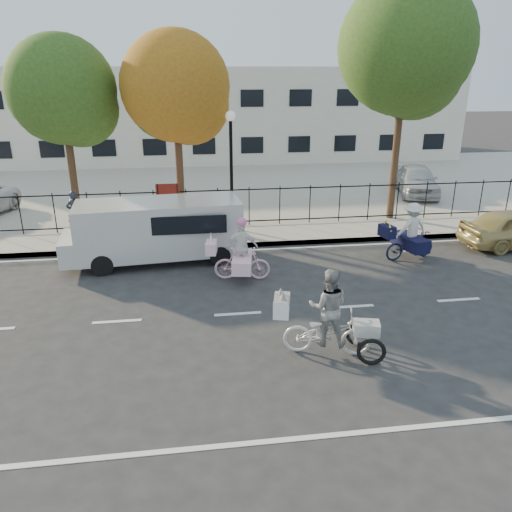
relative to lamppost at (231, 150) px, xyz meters
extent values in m
plane|color=#333334|center=(-0.50, -6.80, -3.11)|extent=(120.00, 120.00, 0.00)
cube|color=#A8A399|center=(-0.50, -1.75, -3.04)|extent=(60.00, 0.10, 0.15)
cube|color=#A8A399|center=(-0.50, -0.70, -3.04)|extent=(60.00, 2.20, 0.15)
cube|color=#A8A399|center=(-0.50, 8.20, -3.04)|extent=(60.00, 15.60, 0.15)
cube|color=silver|center=(-0.50, 18.20, -0.11)|extent=(34.00, 10.00, 6.00)
cylinder|color=black|center=(0.00, 0.00, -0.96)|extent=(0.12, 0.12, 4.00)
sphere|color=white|center=(0.00, 0.00, 1.19)|extent=(0.36, 0.36, 0.36)
cylinder|color=black|center=(-2.70, 0.00, -2.06)|extent=(0.06, 0.06, 1.80)
cylinder|color=black|center=(-2.00, 0.00, -2.06)|extent=(0.06, 0.06, 1.80)
cube|color=#59140F|center=(-2.35, 0.00, -1.46)|extent=(0.85, 0.04, 0.60)
imported|color=white|center=(1.23, -8.91, -2.62)|extent=(1.99, 1.10, 0.99)
imported|color=white|center=(1.23, -8.91, -2.00)|extent=(0.98, 0.84, 1.74)
cube|color=white|center=(0.26, -8.67, -2.01)|extent=(0.47, 0.67, 0.40)
cone|color=white|center=(0.26, -8.54, -1.74)|extent=(0.15, 0.15, 0.20)
cone|color=white|center=(0.26, -8.80, -1.74)|extent=(0.15, 0.15, 0.20)
torus|color=black|center=(2.03, -9.50, -2.80)|extent=(0.62, 0.24, 0.62)
torus|color=black|center=(2.03, -8.73, -2.80)|extent=(0.62, 0.24, 0.62)
cube|color=white|center=(2.03, -9.11, -2.45)|extent=(0.63, 0.51, 0.28)
imported|color=#F3B9CF|center=(-0.13, -4.58, -2.62)|extent=(1.71, 0.72, 0.99)
imported|color=white|center=(-0.13, -4.58, -2.11)|extent=(0.97, 0.52, 1.57)
cube|color=#FFC2DF|center=(-1.02, -4.44, -2.12)|extent=(0.38, 0.59, 0.36)
cone|color=white|center=(-1.02, -4.44, -1.80)|extent=(0.12, 0.12, 0.32)
cube|color=#FFC2DF|center=(-0.13, -4.58, -2.57)|extent=(0.74, 1.36, 0.40)
sphere|color=pink|center=(-0.13, -4.58, -1.34)|extent=(0.28, 0.28, 0.28)
imported|color=black|center=(5.48, -3.60, -2.64)|extent=(1.89, 1.01, 0.94)
imported|color=silver|center=(5.48, -3.60, -2.06)|extent=(1.17, 0.83, 1.65)
cube|color=black|center=(4.57, -3.81, -2.07)|extent=(0.43, 0.63, 0.38)
cone|color=yellow|center=(4.57, -3.62, -1.86)|extent=(0.13, 0.25, 0.34)
cone|color=yellow|center=(4.57, -4.00, -1.86)|extent=(0.13, 0.25, 0.34)
cube|color=black|center=(5.48, -3.60, -2.54)|extent=(0.86, 1.45, 0.42)
cube|color=silver|center=(-2.56, -2.70, -1.98)|extent=(5.22, 2.31, 1.69)
cube|color=silver|center=(-5.34, -2.70, -2.45)|extent=(0.63, 1.87, 0.75)
cylinder|color=black|center=(-4.35, -3.53, -2.78)|extent=(0.68, 0.30, 0.66)
cylinder|color=black|center=(-4.35, -1.88, -2.78)|extent=(0.68, 0.30, 0.66)
cylinder|color=black|center=(-0.77, -3.53, -2.78)|extent=(0.68, 0.30, 0.66)
cylinder|color=black|center=(-0.77, -1.88, -2.78)|extent=(0.68, 0.30, 0.66)
imported|color=black|center=(-5.67, -0.01, -2.13)|extent=(0.62, 0.42, 1.66)
imported|color=#B9BDC1|center=(9.32, 4.32, -2.25)|extent=(2.63, 4.44, 1.42)
cylinder|color=#442D1D|center=(-5.90, 1.40, -0.86)|extent=(0.28, 0.28, 4.51)
sphere|color=#385B1E|center=(-5.90, 1.40, 2.04)|extent=(3.87, 3.87, 3.87)
sphere|color=#385B1E|center=(-5.40, 1.60, 1.40)|extent=(2.84, 2.84, 2.84)
cylinder|color=#442D1D|center=(-1.88, 0.97, -0.81)|extent=(0.28, 0.28, 4.61)
sphere|color=#9F6219|center=(-1.88, 0.97, 2.15)|extent=(3.95, 3.95, 3.95)
sphere|color=#9F6219|center=(-1.38, 1.17, 1.49)|extent=(2.90, 2.90, 2.90)
cylinder|color=#442D1D|center=(6.53, 0.63, -0.21)|extent=(0.28, 0.28, 5.80)
sphere|color=#385B1E|center=(6.53, 0.63, 3.52)|extent=(4.97, 4.97, 4.97)
sphere|color=#385B1E|center=(7.03, 0.83, 2.69)|extent=(3.65, 3.65, 3.65)
camera|label=1|loc=(-1.60, -18.12, 2.73)|focal=35.00mm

